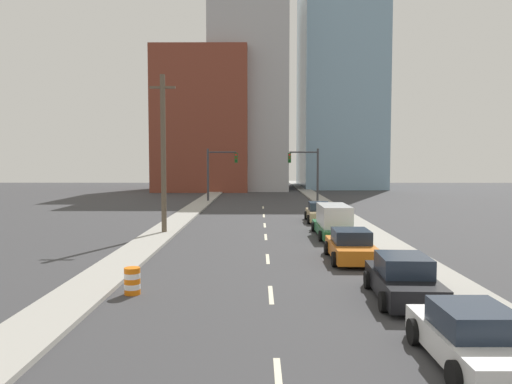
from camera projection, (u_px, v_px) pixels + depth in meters
name	position (u px, v px, depth m)	size (l,w,h in m)	color
sidewalk_left	(203.00, 201.00, 55.67)	(2.02, 105.55, 0.16)	#9E9B93
sidewalk_right	(322.00, 201.00, 55.60)	(2.02, 105.55, 0.16)	#9E9B93
lane_stripe_at_8m	(279.00, 380.00, 10.69)	(0.16, 2.40, 0.01)	beige
lane_stripe_at_15m	(271.00, 295.00, 17.50)	(0.16, 2.40, 0.01)	beige
lane_stripe_at_21m	(268.00, 259.00, 23.81)	(0.16, 2.40, 0.01)	beige
lane_stripe_at_28m	(266.00, 237.00, 30.56)	(0.16, 2.40, 0.01)	beige
lane_stripe_at_33m	(265.00, 225.00, 36.03)	(0.16, 2.40, 0.01)	beige
lane_stripe_at_39m	(264.00, 216.00, 42.18)	(0.16, 2.40, 0.01)	beige
lane_stripe_at_47m	(263.00, 207.00, 49.45)	(0.16, 2.40, 0.01)	beige
building_brick_left	(204.00, 123.00, 78.49)	(14.00, 16.00, 21.19)	brown
building_office_center	(249.00, 95.00, 82.13)	(12.00, 20.00, 30.94)	#A8A8AD
building_glass_right	(339.00, 75.00, 85.79)	(13.00, 20.00, 38.56)	#7A9EB7
traffic_signal_left	(216.00, 168.00, 55.49)	(3.44, 0.35, 5.98)	#38383D
traffic_signal_right	(309.00, 168.00, 55.43)	(3.44, 0.35, 5.98)	#38383D
utility_pole_left_mid	(163.00, 153.00, 31.36)	(1.60, 0.32, 10.04)	brown
traffic_barrel	(132.00, 281.00, 17.52)	(0.56, 0.56, 0.95)	orange
sedan_white	(472.00, 338.00, 11.42)	(2.08, 4.31, 1.39)	silver
sedan_black	(403.00, 280.00, 16.82)	(2.26, 4.67, 1.52)	black
sedan_orange	(351.00, 246.00, 23.39)	(2.20, 4.62, 1.47)	orange
box_truck_green	(333.00, 222.00, 30.68)	(2.23, 6.33, 1.97)	#1E6033
sedan_tan	(319.00, 213.00, 38.13)	(2.08, 4.38, 1.50)	tan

